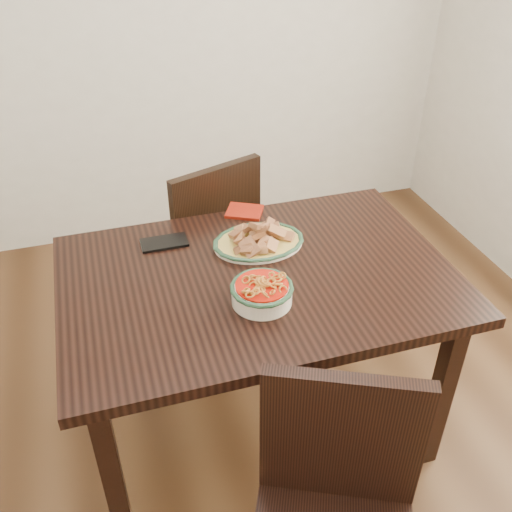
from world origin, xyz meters
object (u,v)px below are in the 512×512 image
object	(u,v)px
smartphone	(164,243)
dining_table	(258,295)
fish_plate	(259,234)
chair_far	(206,239)
noodle_bowl	(262,291)

from	to	relation	value
smartphone	dining_table	bearing A→B (deg)	-45.39
fish_plate	chair_far	bearing A→B (deg)	101.79
fish_plate	smartphone	size ratio (longest dim) A/B	1.94
chair_far	fish_plate	size ratio (longest dim) A/B	2.75
dining_table	noodle_bowl	size ratio (longest dim) A/B	6.54
dining_table	noodle_bowl	world-z (taller)	noodle_bowl
dining_table	noodle_bowl	distance (m)	0.20
dining_table	noodle_bowl	xyz separation A→B (m)	(-0.03, -0.14, 0.13)
noodle_bowl	smartphone	size ratio (longest dim) A/B	1.20
chair_far	smartphone	world-z (taller)	chair_far
dining_table	fish_plate	distance (m)	0.22
smartphone	fish_plate	bearing A→B (deg)	-18.07
dining_table	smartphone	xyz separation A→B (m)	(-0.27, 0.28, 0.09)
fish_plate	noodle_bowl	bearing A→B (deg)	-105.46
fish_plate	smartphone	world-z (taller)	fish_plate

